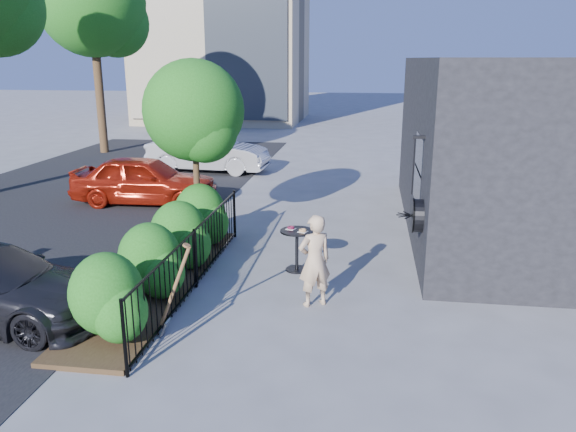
% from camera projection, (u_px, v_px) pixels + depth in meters
% --- Properties ---
extents(ground, '(120.00, 120.00, 0.00)m').
position_uv_depth(ground, '(278.00, 292.00, 9.93)').
color(ground, gray).
rests_on(ground, ground).
extents(shop_building, '(6.22, 9.00, 4.00)m').
position_uv_depth(shop_building, '(544.00, 148.00, 12.91)').
color(shop_building, black).
rests_on(shop_building, ground).
extents(fence, '(0.05, 6.05, 1.10)m').
position_uv_depth(fence, '(195.00, 258.00, 9.99)').
color(fence, black).
rests_on(fence, ground).
extents(planting_bed, '(1.30, 6.00, 0.08)m').
position_uv_depth(planting_bed, '(159.00, 283.00, 10.22)').
color(planting_bed, '#382616').
rests_on(planting_bed, ground).
extents(shrubs, '(1.10, 5.60, 1.24)m').
position_uv_depth(shrubs, '(164.00, 247.00, 10.13)').
color(shrubs, '#1D6216').
rests_on(shrubs, ground).
extents(patio_tree, '(2.20, 2.20, 3.94)m').
position_uv_depth(patio_tree, '(196.00, 117.00, 12.12)').
color(patio_tree, '#3F2B19').
rests_on(patio_tree, ground).
extents(street, '(9.00, 30.00, 0.01)m').
position_uv_depth(street, '(16.00, 227.00, 13.75)').
color(street, black).
rests_on(street, ground).
extents(street_tree_far, '(4.40, 4.40, 8.28)m').
position_uv_depth(street_tree_far, '(93.00, 9.00, 22.99)').
color(street_tree_far, '#3F2B19').
rests_on(street_tree_far, ground).
extents(cafe_table, '(0.65, 0.65, 0.87)m').
position_uv_depth(cafe_table, '(297.00, 243.00, 10.79)').
color(cafe_table, black).
rests_on(cafe_table, ground).
extents(woman, '(0.68, 0.61, 1.57)m').
position_uv_depth(woman, '(315.00, 261.00, 9.20)').
color(woman, tan).
rests_on(woman, ground).
extents(shovel, '(0.54, 0.19, 1.49)m').
position_uv_depth(shovel, '(173.00, 295.00, 8.18)').
color(shovel, brown).
rests_on(shovel, ground).
extents(car_red, '(4.07, 1.75, 1.37)m').
position_uv_depth(car_red, '(144.00, 180.00, 15.79)').
color(car_red, '#9D1C0D').
rests_on(car_red, ground).
extents(car_silver, '(4.44, 1.80, 1.43)m').
position_uv_depth(car_silver, '(208.00, 152.00, 20.31)').
color(car_silver, '#BCBCC2').
rests_on(car_silver, ground).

